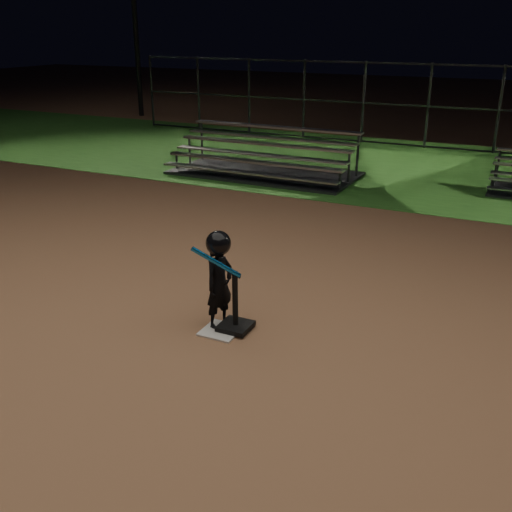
# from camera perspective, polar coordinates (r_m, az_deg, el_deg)

# --- Properties ---
(ground) EXTENTS (80.00, 80.00, 0.00)m
(ground) POSITION_cam_1_polar(r_m,az_deg,el_deg) (7.37, -3.38, -7.27)
(ground) COLOR #956443
(ground) RESTS_ON ground
(grass_strip) EXTENTS (60.00, 8.00, 0.01)m
(grass_strip) POSITION_cam_1_polar(r_m,az_deg,el_deg) (16.35, 13.89, 8.29)
(grass_strip) COLOR #285F1E
(grass_strip) RESTS_ON ground
(home_plate) EXTENTS (0.45, 0.45, 0.02)m
(home_plate) POSITION_cam_1_polar(r_m,az_deg,el_deg) (7.37, -3.38, -7.19)
(home_plate) COLOR beige
(home_plate) RESTS_ON ground
(batting_tee) EXTENTS (0.38, 0.38, 0.76)m
(batting_tee) POSITION_cam_1_polar(r_m,az_deg,el_deg) (7.33, -1.99, -6.01)
(batting_tee) COLOR black
(batting_tee) RESTS_ON home_plate
(child_batter) EXTENTS (0.51, 0.58, 1.26)m
(child_batter) POSITION_cam_1_polar(r_m,az_deg,el_deg) (7.21, -3.56, -2.06)
(child_batter) COLOR black
(child_batter) RESTS_ON ground
(bleacher_left) EXTENTS (4.63, 2.32, 1.13)m
(bleacher_left) POSITION_cam_1_polar(r_m,az_deg,el_deg) (15.01, 0.74, 8.67)
(bleacher_left) COLOR #AAAAAF
(bleacher_left) RESTS_ON ground
(backstop_fence) EXTENTS (20.08, 0.08, 2.50)m
(backstop_fence) POSITION_cam_1_polar(r_m,az_deg,el_deg) (19.05, 16.24, 13.67)
(backstop_fence) COLOR #38383D
(backstop_fence) RESTS_ON ground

